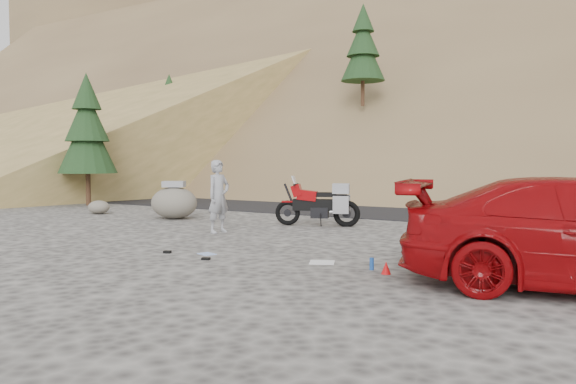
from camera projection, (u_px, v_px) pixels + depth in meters
ground at (250, 242)px, 11.73m from camera, size 140.00×140.00×0.00m
road at (406, 210)px, 19.30m from camera, size 120.00×7.00×0.05m
hillside at (549, 45)px, 45.51m from camera, size 120.00×73.00×46.72m
conifer_verge at (87, 129)px, 21.28m from camera, size 2.20×2.20×5.04m
motorcycle at (321, 204)px, 14.59m from camera, size 2.12×1.12×1.33m
man at (219, 233)px, 13.28m from camera, size 0.49×0.68×1.72m
boulder at (174, 202)px, 16.44m from camera, size 1.77×1.64×1.11m
small_rock at (99, 207)px, 17.99m from camera, size 0.72×0.65×0.43m
gear_white_cloth at (322, 262)px, 9.34m from camera, size 0.53×0.50×0.01m
gear_bottle at (372, 264)px, 8.73m from camera, size 0.08×0.08×0.19m
gear_funnel at (386, 268)px, 8.40m from camera, size 0.19×0.19×0.19m
gear_glove_a at (206, 259)px, 9.61m from camera, size 0.17×0.15×0.04m
gear_glove_b at (167, 252)px, 10.32m from camera, size 0.16×0.14×0.04m
gear_blue_cloth at (207, 254)px, 10.19m from camera, size 0.37×0.32×0.01m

